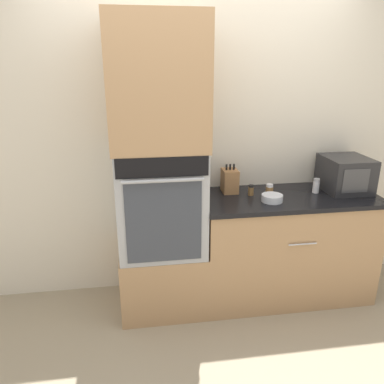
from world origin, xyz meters
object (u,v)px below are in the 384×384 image
(wall_oven, at_px, (161,199))
(microwave, at_px, (345,174))
(condiment_jar_far, at_px, (316,186))
(knife_block, at_px, (230,181))
(condiment_jar_mid, at_px, (269,190))
(bowl, at_px, (272,198))
(condiment_jar_near, at_px, (251,190))

(wall_oven, distance_m, microwave, 1.53)
(wall_oven, xyz_separation_m, condiment_jar_far, (1.26, 0.04, 0.03))
(knife_block, xyz_separation_m, condiment_jar_far, (0.69, -0.12, -0.04))
(condiment_jar_mid, bearing_deg, wall_oven, -178.78)
(condiment_jar_far, bearing_deg, condiment_jar_mid, -177.43)
(wall_oven, distance_m, bowl, 0.85)
(microwave, height_order, bowl, microwave)
(condiment_jar_near, bearing_deg, bowl, -53.86)
(microwave, relative_size, condiment_jar_far, 3.25)
(wall_oven, height_order, condiment_jar_mid, wall_oven)
(wall_oven, xyz_separation_m, condiment_jar_mid, (0.86, 0.02, 0.02))
(microwave, distance_m, knife_block, 0.95)
(wall_oven, relative_size, microwave, 2.07)
(bowl, bearing_deg, wall_oven, 172.81)
(wall_oven, distance_m, condiment_jar_mid, 0.86)
(condiment_jar_mid, relative_size, condiment_jar_far, 0.81)
(condiment_jar_near, relative_size, condiment_jar_far, 0.72)
(microwave, xyz_separation_m, condiment_jar_far, (-0.26, -0.03, -0.08))
(condiment_jar_near, bearing_deg, microwave, 0.57)
(wall_oven, xyz_separation_m, microwave, (1.52, 0.06, 0.12))
(microwave, bearing_deg, condiment_jar_mid, -176.09)
(microwave, bearing_deg, bowl, -165.97)
(condiment_jar_far, bearing_deg, condiment_jar_near, 177.98)
(microwave, bearing_deg, wall_oven, -177.62)
(microwave, distance_m, condiment_jar_far, 0.27)
(condiment_jar_near, xyz_separation_m, condiment_jar_far, (0.54, -0.02, 0.02))
(condiment_jar_mid, bearing_deg, knife_block, 153.97)
(wall_oven, height_order, bowl, wall_oven)
(microwave, relative_size, bowl, 2.39)
(wall_oven, height_order, condiment_jar_near, wall_oven)
(condiment_jar_near, bearing_deg, wall_oven, -175.62)
(condiment_jar_mid, bearing_deg, condiment_jar_near, 165.14)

